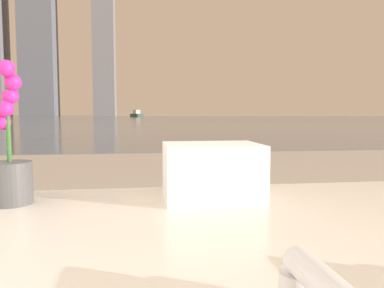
# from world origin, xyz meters

# --- Properties ---
(potted_orchid) EXTENTS (0.11, 0.11, 0.39)m
(potted_orchid) POSITION_xyz_m (-0.67, 0.77, 0.65)
(potted_orchid) COLOR #4C4C4C
(potted_orchid) RESTS_ON bathtub
(towel_stack) EXTENTS (0.27, 0.22, 0.16)m
(towel_stack) POSITION_xyz_m (-0.12, 0.77, 0.61)
(towel_stack) COLOR white
(towel_stack) RESTS_ON bathtub
(harbor_water) EXTENTS (180.00, 110.00, 0.01)m
(harbor_water) POSITION_xyz_m (0.00, 62.00, 0.01)
(harbor_water) COLOR slate
(harbor_water) RESTS_ON ground_plane
(harbor_boat_1) EXTENTS (2.85, 4.20, 1.50)m
(harbor_boat_1) POSITION_xyz_m (-1.22, 78.27, 0.54)
(harbor_boat_1) COLOR #335647
(harbor_boat_1) RESTS_ON harbor_water
(skyline_tower_1) EXTENTS (9.89, 8.14, 64.98)m
(skyline_tower_1) POSITION_xyz_m (-30.47, 118.00, 32.49)
(skyline_tower_1) COLOR slate
(skyline_tower_1) RESTS_ON ground_plane
(skyline_tower_2) EXTENTS (6.30, 8.81, 41.37)m
(skyline_tower_2) POSITION_xyz_m (-11.25, 118.00, 20.68)
(skyline_tower_2) COLOR slate
(skyline_tower_2) RESTS_ON ground_plane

